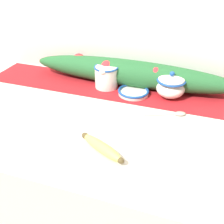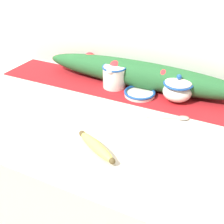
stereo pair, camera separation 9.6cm
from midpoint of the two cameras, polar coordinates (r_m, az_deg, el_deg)
name	(u,v)px [view 1 (the left image)]	position (r m, az deg, el deg)	size (l,w,h in m)	color
countertop	(110,201)	(1.31, -2.69, -17.79)	(1.38, 0.71, 0.87)	beige
back_wall	(140,5)	(1.23, 3.25, 20.87)	(2.18, 0.04, 2.40)	silver
table_runner	(128,90)	(1.21, 0.93, 4.37)	(1.27, 0.22, 0.00)	#A8191E
cream_pitcher	(106,76)	(1.21, -3.41, 7.30)	(0.10, 0.12, 0.10)	white
sugar_bowl	(171,86)	(1.15, 9.52, 5.21)	(0.12, 0.12, 0.11)	white
small_dish	(133,92)	(1.17, 2.04, 4.04)	(0.13, 0.13, 0.02)	white
banana	(102,147)	(0.86, -5.33, -7.27)	(0.17, 0.11, 0.03)	#CCD156
spoon	(178,114)	(1.05, 10.76, -0.43)	(0.15, 0.07, 0.01)	#A89E89
poinsettia_garland	(131,73)	(1.22, 1.67, 7.87)	(0.92, 0.12, 0.11)	#235B2D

